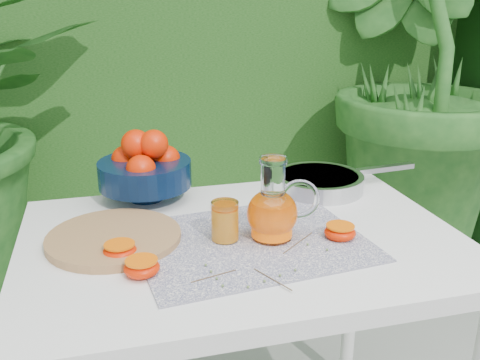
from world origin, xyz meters
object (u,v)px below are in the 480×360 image
object	(u,v)px
fruit_bowl	(145,167)
saute_pan	(320,181)
juice_pitcher	(273,211)
white_table	(242,268)
cutting_board	(114,238)

from	to	relation	value
fruit_bowl	saute_pan	bearing A→B (deg)	-6.47
juice_pitcher	saute_pan	distance (m)	0.36
white_table	cutting_board	distance (m)	0.30
cutting_board	juice_pitcher	distance (m)	0.36
fruit_bowl	saute_pan	xyz separation A→B (m)	(0.48, -0.05, -0.06)
cutting_board	fruit_bowl	size ratio (longest dim) A/B	1.01
white_table	juice_pitcher	size ratio (longest dim) A/B	5.28
white_table	cutting_board	bearing A→B (deg)	171.21
cutting_board	juice_pitcher	world-z (taller)	juice_pitcher
saute_pan	juice_pitcher	bearing A→B (deg)	-130.05
cutting_board	juice_pitcher	xyz separation A→B (m)	(0.35, -0.08, 0.06)
cutting_board	saute_pan	xyz separation A→B (m)	(0.58, 0.19, 0.02)
white_table	fruit_bowl	bearing A→B (deg)	122.87
cutting_board	fruit_bowl	distance (m)	0.28
fruit_bowl	juice_pitcher	distance (m)	0.41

